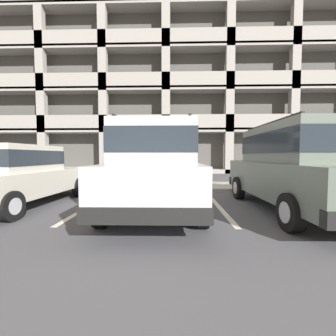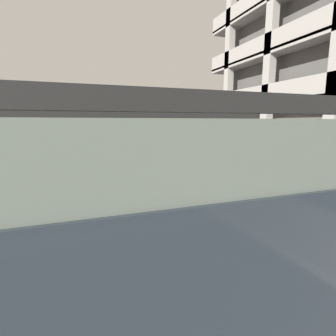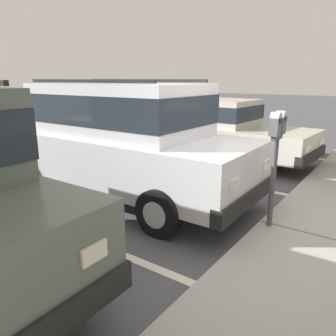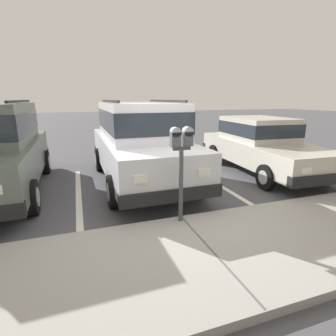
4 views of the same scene
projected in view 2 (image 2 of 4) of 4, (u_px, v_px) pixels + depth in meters
ground_plane at (216, 219)px, 5.52m from camera, size 80.00×80.00×0.10m
sidewalk at (267, 207)px, 5.92m from camera, size 40.00×2.20×0.12m
parking_stall_lines at (186, 270)px, 3.52m from camera, size 13.28×4.80×0.01m
silver_suv at (102, 174)px, 4.47m from camera, size 2.05×4.79×2.03m
red_sedan at (96, 161)px, 7.83m from camera, size 2.01×4.57×1.54m
dark_hatchback at (133, 288)px, 1.40m from camera, size 2.07×4.81×2.03m
parking_meter_near at (235, 157)px, 5.35m from camera, size 0.35×0.12×1.54m
parking_meter_far at (149, 142)px, 11.49m from camera, size 0.15×0.12×1.48m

